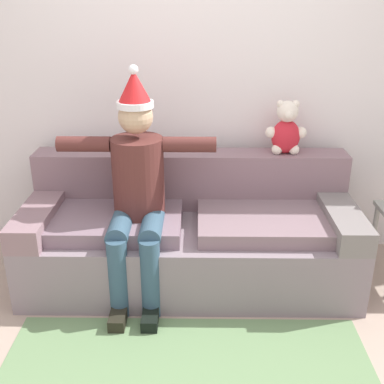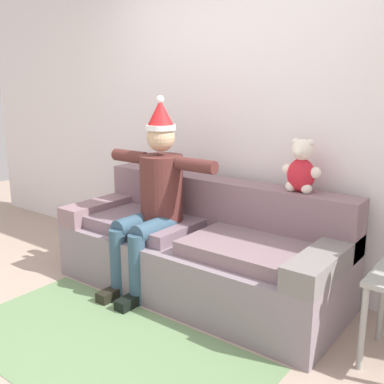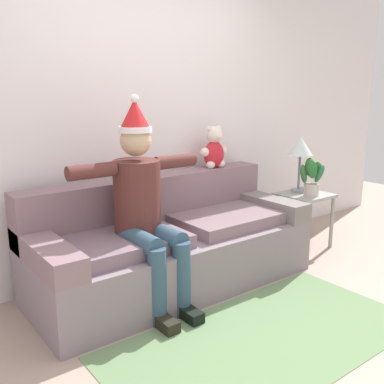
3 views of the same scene
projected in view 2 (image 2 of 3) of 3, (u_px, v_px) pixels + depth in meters
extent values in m
plane|color=tan|center=(104.00, 347.00, 2.81)|extent=(10.00, 10.00, 0.00)
cube|color=white|center=(240.00, 114.00, 3.68)|extent=(7.00, 0.10, 2.70)
cube|color=gray|center=(197.00, 265.00, 3.51)|extent=(2.25, 0.89, 0.43)
cube|color=gray|center=(221.00, 204.00, 3.66)|extent=(2.25, 0.24, 0.41)
cube|color=gray|center=(107.00, 207.00, 4.04)|extent=(0.22, 0.89, 0.16)
cube|color=gray|center=(326.00, 261.00, 2.84)|extent=(0.22, 0.89, 0.16)
cube|color=slate|center=(144.00, 222.00, 3.71)|extent=(0.90, 0.62, 0.10)
cube|color=slate|center=(251.00, 249.00, 3.11)|extent=(0.90, 0.62, 0.10)
cylinder|color=#562925|center=(162.00, 188.00, 3.56)|extent=(0.34, 0.34, 0.52)
sphere|color=tan|center=(161.00, 137.00, 3.46)|extent=(0.22, 0.22, 0.22)
cylinder|color=white|center=(161.00, 127.00, 3.44)|extent=(0.23, 0.23, 0.04)
cone|color=red|center=(160.00, 113.00, 3.42)|extent=(0.21, 0.21, 0.20)
sphere|color=white|center=(160.00, 99.00, 3.39)|extent=(0.06, 0.06, 0.06)
cylinder|color=#345166|center=(136.00, 223.00, 3.52)|extent=(0.14, 0.40, 0.14)
cylinder|color=#345166|center=(118.00, 263.00, 3.43)|extent=(0.13, 0.13, 0.53)
cube|color=black|center=(112.00, 294.00, 3.43)|extent=(0.10, 0.24, 0.08)
cylinder|color=#345166|center=(155.00, 228.00, 3.41)|extent=(0.14, 0.40, 0.14)
cylinder|color=#345166|center=(137.00, 269.00, 3.31)|extent=(0.13, 0.13, 0.53)
cube|color=black|center=(130.00, 302.00, 3.31)|extent=(0.10, 0.24, 0.08)
cylinder|color=#562925|center=(130.00, 156.00, 3.70)|extent=(0.34, 0.10, 0.10)
cylinder|color=#562925|center=(196.00, 165.00, 3.30)|extent=(0.34, 0.10, 0.10)
ellipsoid|color=red|center=(301.00, 175.00, 3.18)|extent=(0.20, 0.16, 0.24)
sphere|color=white|center=(302.00, 150.00, 3.14)|extent=(0.15, 0.15, 0.15)
sphere|color=white|center=(299.00, 152.00, 3.10)|extent=(0.07, 0.07, 0.07)
sphere|color=white|center=(296.00, 142.00, 3.16)|extent=(0.05, 0.05, 0.05)
sphere|color=white|center=(310.00, 143.00, 3.10)|extent=(0.05, 0.05, 0.05)
sphere|color=white|center=(288.00, 169.00, 3.24)|extent=(0.08, 0.08, 0.08)
sphere|color=white|center=(291.00, 186.00, 3.22)|extent=(0.08, 0.08, 0.08)
sphere|color=white|center=(315.00, 173.00, 3.12)|extent=(0.08, 0.08, 0.08)
sphere|color=white|center=(306.00, 189.00, 3.15)|extent=(0.08, 0.08, 0.08)
cylinder|color=#9A9C96|center=(363.00, 328.00, 2.54)|extent=(0.04, 0.04, 0.51)
cylinder|color=#9A9C96|center=(382.00, 303.00, 2.83)|extent=(0.04, 0.04, 0.51)
cube|color=#698C5C|center=(101.00, 348.00, 2.79)|extent=(2.06, 1.05, 0.01)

